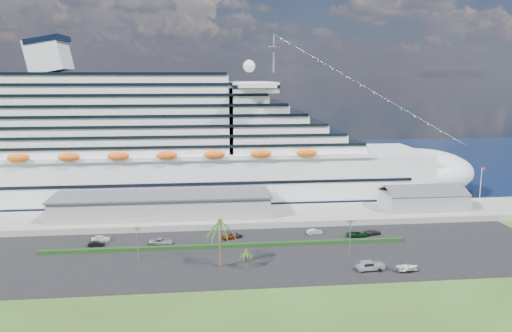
{
  "coord_description": "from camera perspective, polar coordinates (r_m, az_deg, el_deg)",
  "views": [
    {
      "loc": [
        -13.39,
        -98.98,
        41.27
      ],
      "look_at": [
        0.54,
        30.0,
        17.46
      ],
      "focal_mm": 35.0,
      "sensor_mm": 36.0,
      "label": 1
    }
  ],
  "objects": [
    {
      "name": "parked_car_3",
      "position": [
        129.5,
        -2.51,
        -7.85
      ],
      "size": [
        4.63,
        2.81,
        1.26
      ],
      "primitive_type": "imported",
      "rotation": [
        0.0,
        0.0,
        1.31
      ],
      "color": "#142246",
      "rests_on": "asphalt_lot"
    },
    {
      "name": "parked_car_0",
      "position": [
        131.89,
        -17.31,
        -7.92
      ],
      "size": [
        4.74,
        2.38,
        1.55
      ],
      "primitive_type": "imported",
      "rotation": [
        0.0,
        0.0,
        1.69
      ],
      "color": "white",
      "rests_on": "asphalt_lot"
    },
    {
      "name": "asphalt_lot",
      "position": [
        118.21,
        0.74,
        -10.01
      ],
      "size": [
        140.0,
        38.0,
        0.12
      ],
      "primitive_type": "cube",
      "color": "black",
      "rests_on": "ground"
    },
    {
      "name": "port_shed",
      "position": [
        157.96,
        18.53,
        -3.65
      ],
      "size": [
        24.0,
        12.31,
        7.37
      ],
      "color": "gray",
      "rests_on": "wharf"
    },
    {
      "name": "parked_car_5",
      "position": [
        132.38,
        6.73,
        -7.47
      ],
      "size": [
        4.25,
        1.64,
        1.38
      ],
      "primitive_type": "imported",
      "rotation": [
        0.0,
        0.0,
        1.61
      ],
      "color": "#B2B6BA",
      "rests_on": "asphalt_lot"
    },
    {
      "name": "palm_tall",
      "position": [
        107.91,
        -4.12,
        -6.92
      ],
      "size": [
        8.82,
        8.82,
        11.13
      ],
      "color": "#47301E",
      "rests_on": "ground"
    },
    {
      "name": "parked_car_2",
      "position": [
        125.9,
        -10.81,
        -8.49
      ],
      "size": [
        6.15,
        3.91,
        1.58
      ],
      "primitive_type": "imported",
      "rotation": [
        0.0,
        0.0,
        1.33
      ],
      "color": "#96989E",
      "rests_on": "asphalt_lot"
    },
    {
      "name": "parked_car_4",
      "position": [
        127.99,
        -2.96,
        -8.02
      ],
      "size": [
        4.74,
        3.3,
        1.5
      ],
      "primitive_type": "imported",
      "rotation": [
        0.0,
        0.0,
        1.96
      ],
      "color": "maroon",
      "rests_on": "asphalt_lot"
    },
    {
      "name": "parked_car_6",
      "position": [
        132.12,
        11.46,
        -7.63
      ],
      "size": [
        5.33,
        2.53,
        1.47
      ],
      "primitive_type": "imported",
      "rotation": [
        0.0,
        0.0,
        1.59
      ],
      "color": "black",
      "rests_on": "asphalt_lot"
    },
    {
      "name": "pickup_truck",
      "position": [
        110.86,
        12.9,
        -11.05
      ],
      "size": [
        5.91,
        2.57,
        2.03
      ],
      "color": "black",
      "rests_on": "asphalt_lot"
    },
    {
      "name": "water",
      "position": [
        233.05,
        -2.77,
        0.19
      ],
      "size": [
        420.0,
        160.0,
        0.02
      ],
      "primitive_type": "cube",
      "color": "black",
      "rests_on": "ground"
    },
    {
      "name": "palm_short",
      "position": [
        108.59,
        -1.1,
        -9.87
      ],
      "size": [
        3.53,
        3.53,
        4.56
      ],
      "color": "#47301E",
      "rests_on": "ground"
    },
    {
      "name": "parked_car_7",
      "position": [
        134.49,
        13.18,
        -7.4
      ],
      "size": [
        5.01,
        3.03,
        1.36
      ],
      "primitive_type": "imported",
      "rotation": [
        0.0,
        0.0,
        1.83
      ],
      "color": "black",
      "rests_on": "asphalt_lot"
    },
    {
      "name": "wharf",
      "position": [
        145.34,
        -0.64,
        -5.73
      ],
      "size": [
        240.0,
        20.0,
        1.8
      ],
      "primitive_type": "cube",
      "color": "gray",
      "rests_on": "ground"
    },
    {
      "name": "hedge",
      "position": [
        122.09,
        -3.32,
        -9.09
      ],
      "size": [
        88.0,
        1.1,
        0.9
      ],
      "primitive_type": "cube",
      "color": "black",
      "rests_on": "asphalt_lot"
    },
    {
      "name": "ground",
      "position": [
        108.07,
        1.45,
        -12.06
      ],
      "size": [
        420.0,
        420.0,
        0.0
      ],
      "primitive_type": "plane",
      "color": "#35511B",
      "rests_on": "ground"
    },
    {
      "name": "parked_car_1",
      "position": [
        128.66,
        -17.77,
        -8.46
      ],
      "size": [
        4.11,
        1.73,
        1.32
      ],
      "primitive_type": "imported",
      "rotation": [
        0.0,
        0.0,
        1.66
      ],
      "color": "black",
      "rests_on": "asphalt_lot"
    },
    {
      "name": "flagpole",
      "position": [
        165.42,
        24.3,
        -2.04
      ],
      "size": [
        1.08,
        0.16,
        12.0
      ],
      "color": "silver",
      "rests_on": "wharf"
    },
    {
      "name": "lamp_post_right",
      "position": [
        117.68,
        10.72,
        -7.56
      ],
      "size": [
        1.6,
        0.35,
        8.27
      ],
      "color": "gray",
      "rests_on": "asphalt_lot"
    },
    {
      "name": "cruise_ship",
      "position": [
        165.02,
        -8.93,
        1.71
      ],
      "size": [
        191.0,
        38.0,
        54.0
      ],
      "color": "silver",
      "rests_on": "ground"
    },
    {
      "name": "terminal_building",
      "position": [
        144.1,
        -10.62,
        -4.36
      ],
      "size": [
        61.0,
        15.0,
        6.3
      ],
      "color": "gray",
      "rests_on": "wharf"
    },
    {
      "name": "boat_trailer",
      "position": [
        112.34,
        16.92,
        -10.99
      ],
      "size": [
        5.6,
        3.85,
        1.58
      ],
      "color": "gray",
      "rests_on": "asphalt_lot"
    },
    {
      "name": "lamp_post_left",
      "position": [
        113.79,
        -13.36,
        -8.3
      ],
      "size": [
        1.6,
        0.35,
        8.27
      ],
      "color": "gray",
      "rests_on": "asphalt_lot"
    }
  ]
}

